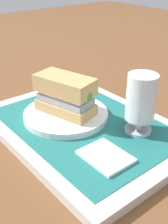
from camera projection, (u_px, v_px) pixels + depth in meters
ground_plane at (84, 132)px, 0.64m from camera, size 3.00×3.00×0.00m
tray at (84, 128)px, 0.64m from camera, size 0.44×0.32×0.02m
placemat at (84, 124)px, 0.63m from camera, size 0.38×0.27×0.00m
plate at (66, 114)px, 0.65m from camera, size 0.19×0.19×0.01m
sandwich at (66, 95)px, 0.63m from camera, size 0.14×0.10×0.08m
beer_glass at (141, 101)px, 0.57m from camera, size 0.06×0.06×0.12m
napkin_folded at (106, 156)px, 0.52m from camera, size 0.09×0.07×0.01m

